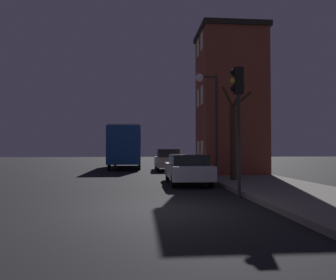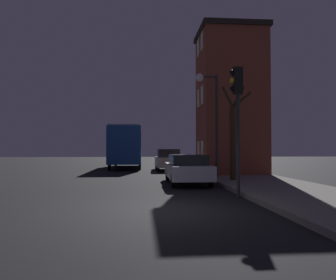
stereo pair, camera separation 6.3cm
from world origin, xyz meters
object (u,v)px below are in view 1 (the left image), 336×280
streetlamp (210,105)px  bus (126,144)px  bare_tree (233,136)px  car_mid_lane (167,159)px  traffic_light (238,104)px  car_near_lane (187,168)px

streetlamp → bus: size_ratio=0.58×
streetlamp → bare_tree: bearing=-65.5°
bus → car_mid_lane: 5.10m
traffic_light → bare_tree: bare_tree is taller
streetlamp → bare_tree: (0.78, -1.71, -1.69)m
streetlamp → car_mid_lane: bearing=101.3°
streetlamp → car_mid_lane: streetlamp is taller
streetlamp → bare_tree: streetlamp is taller
streetlamp → bus: (-4.87, 11.62, -1.87)m
traffic_light → car_near_lane: traffic_light is taller
traffic_light → bare_tree: 4.71m
bus → car_mid_lane: (3.29, -3.70, -1.25)m
bare_tree → bus: bearing=113.0°
car_near_lane → car_mid_lane: car_mid_lane is taller
bus → car_mid_lane: size_ratio=1.99×
bus → car_near_lane: bearing=-75.7°
traffic_light → car_mid_lane: traffic_light is taller
bus → streetlamp: bearing=-67.3°
bus → car_mid_lane: bus is taller
bare_tree → traffic_light: bearing=-104.3°
streetlamp → traffic_light: 6.26m
streetlamp → bare_tree: 2.53m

